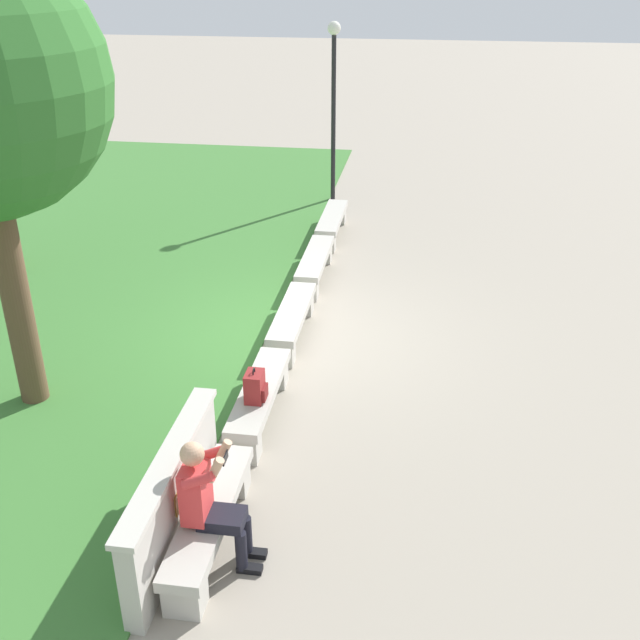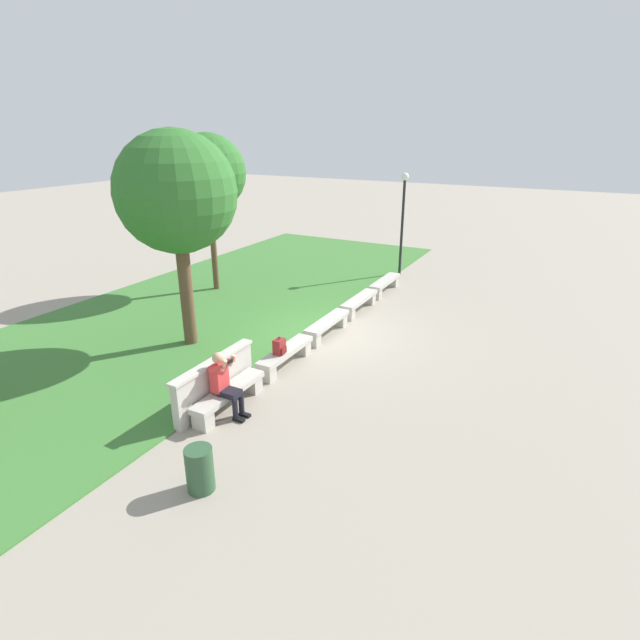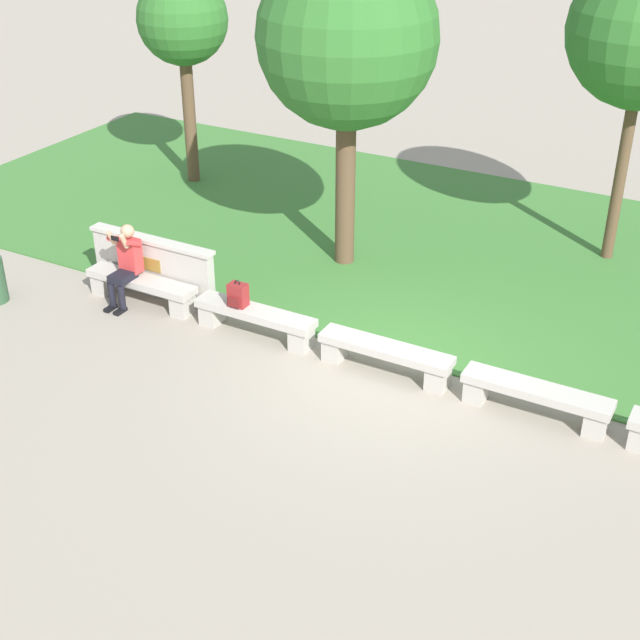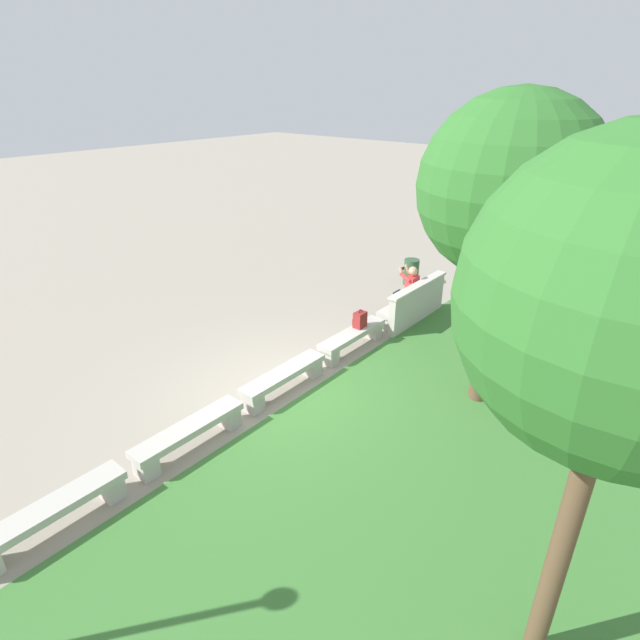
{
  "view_description": "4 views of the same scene",
  "coord_description": "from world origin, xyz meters",
  "px_view_note": "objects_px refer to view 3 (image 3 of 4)",
  "views": [
    {
      "loc": [
        -9.67,
        -1.86,
        5.2
      ],
      "look_at": [
        -0.89,
        -0.55,
        0.76
      ],
      "focal_mm": 42.0,
      "sensor_mm": 36.0,
      "label": 1
    },
    {
      "loc": [
        -11.3,
        -5.78,
        5.37
      ],
      "look_at": [
        -1.41,
        -0.52,
        1.02
      ],
      "focal_mm": 28.0,
      "sensor_mm": 36.0,
      "label": 2
    },
    {
      "loc": [
        4.35,
        -9.82,
        6.9
      ],
      "look_at": [
        -0.84,
        -0.39,
        0.82
      ],
      "focal_mm": 50.0,
      "sensor_mm": 36.0,
      "label": 3
    },
    {
      "loc": [
        5.73,
        5.76,
        5.37
      ],
      "look_at": [
        -1.43,
        -0.31,
        0.91
      ],
      "focal_mm": 28.0,
      "sensor_mm": 36.0,
      "label": 4
    }
  ],
  "objects_px": {
    "bench_far": "(536,396)",
    "tree_behind_wall": "(347,39)",
    "backpack": "(238,295)",
    "bench_near": "(255,318)",
    "bench_mid": "(385,354)",
    "bench_main": "(142,286)",
    "person_photographer": "(126,261)",
    "tree_right_background": "(183,22)"
  },
  "relations": [
    {
      "from": "bench_far",
      "to": "backpack",
      "type": "relative_size",
      "value": 4.61
    },
    {
      "from": "bench_main",
      "to": "bench_mid",
      "type": "xyz_separation_m",
      "value": [
        4.35,
        0.0,
        0.0
      ]
    },
    {
      "from": "bench_mid",
      "to": "tree_right_background",
      "type": "bearing_deg",
      "value": 144.35
    },
    {
      "from": "backpack",
      "to": "bench_main",
      "type": "bearing_deg",
      "value": 179.31
    },
    {
      "from": "bench_main",
      "to": "person_photographer",
      "type": "distance_m",
      "value": 0.49
    },
    {
      "from": "bench_near",
      "to": "bench_far",
      "type": "relative_size",
      "value": 1.0
    },
    {
      "from": "bench_mid",
      "to": "person_photographer",
      "type": "height_order",
      "value": "person_photographer"
    },
    {
      "from": "bench_main",
      "to": "bench_mid",
      "type": "height_order",
      "value": "same"
    },
    {
      "from": "bench_mid",
      "to": "bench_main",
      "type": "bearing_deg",
      "value": 180.0
    },
    {
      "from": "backpack",
      "to": "tree_behind_wall",
      "type": "bearing_deg",
      "value": 84.66
    },
    {
      "from": "bench_near",
      "to": "person_photographer",
      "type": "bearing_deg",
      "value": -178.13
    },
    {
      "from": "tree_right_background",
      "to": "bench_near",
      "type": "bearing_deg",
      "value": -46.28
    },
    {
      "from": "bench_near",
      "to": "tree_behind_wall",
      "type": "relative_size",
      "value": 0.37
    },
    {
      "from": "bench_mid",
      "to": "tree_right_background",
      "type": "relative_size",
      "value": 0.45
    },
    {
      "from": "person_photographer",
      "to": "tree_right_background",
      "type": "xyz_separation_m",
      "value": [
        -2.37,
        5.05,
        2.62
      ]
    },
    {
      "from": "bench_main",
      "to": "person_photographer",
      "type": "relative_size",
      "value": 1.49
    },
    {
      "from": "bench_main",
      "to": "bench_near",
      "type": "distance_m",
      "value": 2.18
    },
    {
      "from": "backpack",
      "to": "tree_behind_wall",
      "type": "distance_m",
      "value": 4.41
    },
    {
      "from": "person_photographer",
      "to": "backpack",
      "type": "height_order",
      "value": "person_photographer"
    },
    {
      "from": "bench_mid",
      "to": "person_photographer",
      "type": "xyz_separation_m",
      "value": [
        -4.56,
        -0.08,
        0.44
      ]
    },
    {
      "from": "person_photographer",
      "to": "backpack",
      "type": "relative_size",
      "value": 3.08
    },
    {
      "from": "backpack",
      "to": "person_photographer",
      "type": "bearing_deg",
      "value": -178.5
    },
    {
      "from": "bench_mid",
      "to": "tree_behind_wall",
      "type": "distance_m",
      "value": 5.12
    },
    {
      "from": "backpack",
      "to": "bench_near",
      "type": "bearing_deg",
      "value": 4.59
    },
    {
      "from": "tree_right_background",
      "to": "bench_mid",
      "type": "bearing_deg",
      "value": -35.65
    },
    {
      "from": "bench_mid",
      "to": "bench_far",
      "type": "bearing_deg",
      "value": 0.0
    },
    {
      "from": "person_photographer",
      "to": "tree_behind_wall",
      "type": "height_order",
      "value": "tree_behind_wall"
    },
    {
      "from": "bench_near",
      "to": "bench_mid",
      "type": "xyz_separation_m",
      "value": [
        2.18,
        0.0,
        0.0
      ]
    },
    {
      "from": "bench_main",
      "to": "backpack",
      "type": "height_order",
      "value": "backpack"
    },
    {
      "from": "person_photographer",
      "to": "tree_right_background",
      "type": "bearing_deg",
      "value": 115.17
    },
    {
      "from": "person_photographer",
      "to": "tree_right_background",
      "type": "height_order",
      "value": "tree_right_background"
    },
    {
      "from": "bench_far",
      "to": "bench_main",
      "type": "bearing_deg",
      "value": 180.0
    },
    {
      "from": "bench_near",
      "to": "bench_mid",
      "type": "relative_size",
      "value": 1.0
    },
    {
      "from": "bench_main",
      "to": "bench_far",
      "type": "bearing_deg",
      "value": 0.0
    },
    {
      "from": "bench_main",
      "to": "bench_near",
      "type": "xyz_separation_m",
      "value": [
        2.18,
        0.0,
        0.0
      ]
    },
    {
      "from": "bench_near",
      "to": "tree_behind_wall",
      "type": "xyz_separation_m",
      "value": [
        -0.01,
        2.94,
        3.58
      ]
    },
    {
      "from": "bench_near",
      "to": "person_photographer",
      "type": "height_order",
      "value": "person_photographer"
    },
    {
      "from": "bench_far",
      "to": "tree_right_background",
      "type": "bearing_deg",
      "value": 151.38
    },
    {
      "from": "bench_far",
      "to": "tree_behind_wall",
      "type": "xyz_separation_m",
      "value": [
        -4.36,
        2.94,
        3.58
      ]
    },
    {
      "from": "bench_main",
      "to": "tree_behind_wall",
      "type": "xyz_separation_m",
      "value": [
        2.17,
        2.94,
        3.58
      ]
    },
    {
      "from": "tree_right_background",
      "to": "bench_main",
      "type": "bearing_deg",
      "value": -62.61
    },
    {
      "from": "bench_main",
      "to": "bench_near",
      "type": "relative_size",
      "value": 1.0
    }
  ]
}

